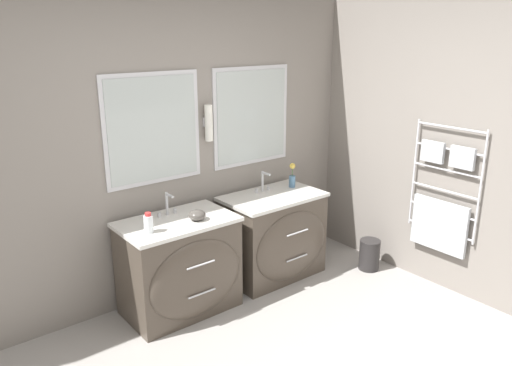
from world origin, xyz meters
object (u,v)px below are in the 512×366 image
object	(u,v)px
amenity_bowl	(197,215)
waste_bin	(369,254)
vanity_left	(181,266)
vanity_right	(275,236)
flower_vase	(292,177)
toiletry_bottle	(148,223)

from	to	relation	value
amenity_bowl	waste_bin	distance (m)	1.83
vanity_left	vanity_right	xyz separation A→B (m)	(0.99, 0.00, 0.00)
vanity_left	amenity_bowl	world-z (taller)	amenity_bowl
vanity_right	flower_vase	world-z (taller)	flower_vase
flower_vase	toiletry_bottle	bearing A→B (deg)	-174.09
vanity_right	waste_bin	world-z (taller)	vanity_right
flower_vase	waste_bin	world-z (taller)	flower_vase
vanity_left	flower_vase	distance (m)	1.38
vanity_right	toiletry_bottle	xyz separation A→B (m)	(-1.27, -0.06, 0.45)
vanity_left	waste_bin	xyz separation A→B (m)	(1.78, -0.47, -0.25)
vanity_left	amenity_bowl	distance (m)	0.45
toiletry_bottle	flower_vase	xyz separation A→B (m)	(1.57, 0.16, 0.03)
amenity_bowl	flower_vase	world-z (taller)	flower_vase
vanity_left	flower_vase	size ratio (longest dim) A/B	3.87
vanity_right	amenity_bowl	size ratio (longest dim) A/B	6.63
vanity_left	flower_vase	world-z (taller)	flower_vase
toiletry_bottle	amenity_bowl	size ratio (longest dim) A/B	1.14
toiletry_bottle	waste_bin	distance (m)	2.22
toiletry_bottle	waste_bin	bearing A→B (deg)	-11.29
vanity_left	vanity_right	size ratio (longest dim) A/B	1.00
vanity_right	toiletry_bottle	distance (m)	1.35
vanity_right	waste_bin	bearing A→B (deg)	-30.60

